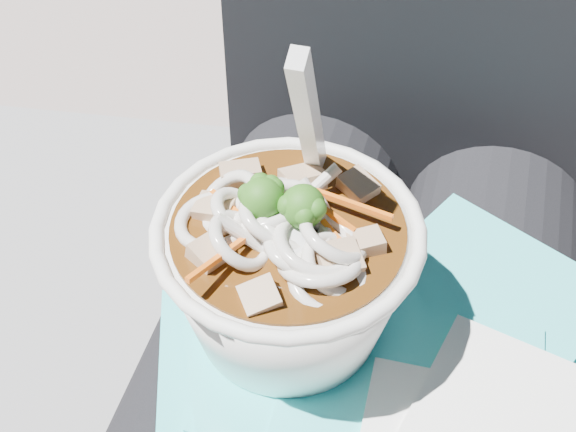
% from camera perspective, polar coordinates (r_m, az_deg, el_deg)
% --- Properties ---
extents(lap, '(0.33, 0.48, 0.16)m').
position_cam_1_polar(lap, '(0.62, 4.69, -13.30)').
color(lap, black).
rests_on(lap, stone_ledge).
extents(person_body, '(0.34, 0.94, 1.01)m').
position_cam_1_polar(person_body, '(0.65, 6.50, -5.43)').
color(person_body, black).
rests_on(person_body, ground).
extents(plastic_bag, '(0.33, 0.29, 0.01)m').
position_cam_1_polar(plastic_bag, '(0.54, 6.62, -9.71)').
color(plastic_bag, '#30C6CA').
rests_on(plastic_bag, lap).
extents(udon_bowl, '(0.17, 0.17, 0.21)m').
position_cam_1_polar(udon_bowl, '(0.49, -0.01, -3.46)').
color(udon_bowl, white).
rests_on(udon_bowl, plastic_bag).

